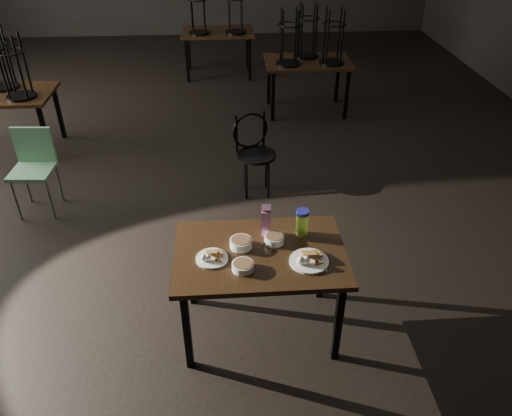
{
  "coord_description": "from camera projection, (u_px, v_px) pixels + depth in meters",
  "views": [
    {
      "loc": [
        0.48,
        -5.31,
        2.93
      ],
      "look_at": [
        0.69,
        -2.22,
        0.85
      ],
      "focal_mm": 35.0,
      "sensor_mm": 36.0,
      "label": 1
    }
  ],
  "objects": [
    {
      "name": "main_table",
      "position": [
        260.0,
        261.0,
        3.5
      ],
      "size": [
        1.2,
        0.8,
        0.75
      ],
      "color": "black",
      "rests_on": "ground"
    },
    {
      "name": "plate_left",
      "position": [
        211.0,
        257.0,
        3.38
      ],
      "size": [
        0.22,
        0.22,
        0.07
      ],
      "color": "white",
      "rests_on": "main_table"
    },
    {
      "name": "plate_right",
      "position": [
        309.0,
        260.0,
        3.35
      ],
      "size": [
        0.27,
        0.27,
        0.09
      ],
      "color": "white",
      "rests_on": "main_table"
    },
    {
      "name": "bowl_near",
      "position": [
        241.0,
        243.0,
        3.49
      ],
      "size": [
        0.16,
        0.16,
        0.06
      ],
      "color": "white",
      "rests_on": "main_table"
    },
    {
      "name": "bowl_far",
      "position": [
        274.0,
        239.0,
        3.53
      ],
      "size": [
        0.14,
        0.14,
        0.06
      ],
      "color": "white",
      "rests_on": "main_table"
    },
    {
      "name": "bowl_big",
      "position": [
        243.0,
        266.0,
        3.29
      ],
      "size": [
        0.15,
        0.15,
        0.05
      ],
      "color": "white",
      "rests_on": "main_table"
    },
    {
      "name": "juice_carton",
      "position": [
        266.0,
        221.0,
        3.56
      ],
      "size": [
        0.07,
        0.07,
        0.26
      ],
      "color": "#901A78",
      "rests_on": "main_table"
    },
    {
      "name": "water_bottle",
      "position": [
        302.0,
        222.0,
        3.57
      ],
      "size": [
        0.12,
        0.12,
        0.21
      ],
      "color": "#B1EB45",
      "rests_on": "main_table"
    },
    {
      "name": "spoon",
      "position": [
        324.0,
        258.0,
        3.4
      ],
      "size": [
        0.05,
        0.18,
        0.01
      ],
      "color": "silver",
      "rests_on": "main_table"
    },
    {
      "name": "bentwood_chair",
      "position": [
        254.0,
        148.0,
        5.28
      ],
      "size": [
        0.46,
        0.45,
        0.87
      ],
      "rotation": [
        0.0,
        0.0,
        0.32
      ],
      "color": "black",
      "rests_on": "ground"
    },
    {
      "name": "school_chair",
      "position": [
        34.0,
        163.0,
        5.0
      ],
      "size": [
        0.42,
        0.42,
        0.86
      ],
      "rotation": [
        0.0,
        0.0,
        -0.07
      ],
      "color": "#75B686",
      "rests_on": "ground"
    },
    {
      "name": "bg_table_right",
      "position": [
        308.0,
        59.0,
        6.98
      ],
      "size": [
        1.2,
        0.8,
        1.48
      ],
      "color": "black",
      "rests_on": "ground"
    },
    {
      "name": "bg_table_far",
      "position": [
        218.0,
        31.0,
        8.31
      ],
      "size": [
        1.2,
        0.8,
        1.48
      ],
      "color": "black",
      "rests_on": "ground"
    }
  ]
}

